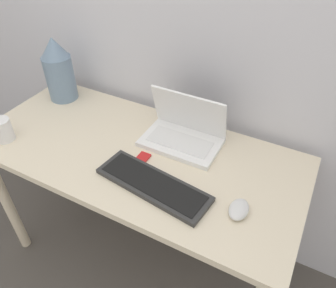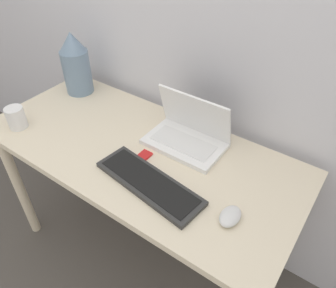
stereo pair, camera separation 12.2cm
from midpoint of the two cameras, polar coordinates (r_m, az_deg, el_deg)
The scene contains 8 objects.
wall_back at distance 1.41m, azimuth 6.76°, elevation 22.99°, with size 6.00×0.05×2.50m.
desk at distance 1.43m, azimuth -2.65°, elevation -3.85°, with size 1.38×0.63×0.77m.
laptop at distance 1.36m, azimuth 6.09°, elevation 1.79°, with size 0.32×0.21×0.22m.
keyboard at distance 1.20m, azimuth -0.41°, elevation -6.91°, with size 0.45×0.20×0.02m.
mouse at distance 1.12m, azimuth 13.93°, elevation -12.27°, with size 0.06×0.10×0.03m.
vase at distance 1.71m, azimuth -13.80°, elevation 13.36°, with size 0.14×0.14×0.31m.
mp3_player at distance 1.31m, azimuth -1.58°, elevation -2.19°, with size 0.04×0.06×0.01m.
mug at distance 1.57m, azimuth -22.95°, elevation 4.16°, with size 0.08×0.08×0.10m.
Camera 2 is at (0.70, -0.46, 1.65)m, focal length 35.00 mm.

